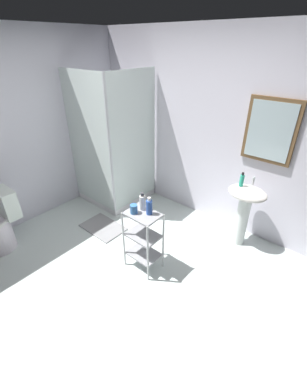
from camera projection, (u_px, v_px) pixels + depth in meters
ground_plane at (111, 282)px, 2.89m from camera, size 4.20×4.20×0.02m
wall_back at (209, 132)px, 3.48m from camera, size 4.20×0.14×2.50m
wall_left at (5, 137)px, 3.30m from camera, size 0.10×4.20×2.50m
shower_stall at (115, 174)px, 4.15m from camera, size 0.92×0.92×2.00m
pedestal_sink at (245, 205)px, 3.17m from camera, size 0.46×0.37×0.81m
sink_faucet at (253, 181)px, 3.11m from camera, size 0.03×0.03×0.10m
storage_cart at (143, 236)px, 2.88m from camera, size 0.38×0.28×0.74m
hand_soap_bottle at (242, 180)px, 3.07m from camera, size 0.05×0.05×0.17m
shampoo_bottle_blue at (149, 207)px, 2.68m from camera, size 0.06×0.06×0.20m
lotion_bottle_white at (142, 202)px, 2.75m from camera, size 0.06×0.06×0.20m
rinse_cup at (134, 209)px, 2.71m from camera, size 0.08×0.08×0.10m
bath_mat at (103, 227)px, 3.71m from camera, size 0.60×0.40×0.02m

